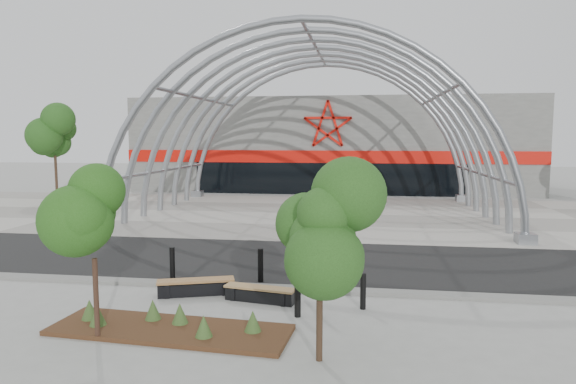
{
  "coord_description": "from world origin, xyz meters",
  "views": [
    {
      "loc": [
        2.87,
        -15.51,
        4.75
      ],
      "look_at": [
        0.0,
        4.0,
        2.6
      ],
      "focal_mm": 32.0,
      "sensor_mm": 36.0,
      "label": 1
    }
  ],
  "objects_px": {
    "street_tree_0": "(93,225)",
    "bench_0": "(196,287)",
    "bench_1": "(260,294)",
    "bollard_2": "(320,302)",
    "street_tree_1": "(320,225)"
  },
  "relations": [
    {
      "from": "street_tree_0",
      "to": "bollard_2",
      "type": "bearing_deg",
      "value": 24.08
    },
    {
      "from": "street_tree_0",
      "to": "bench_1",
      "type": "distance_m",
      "value": 5.25
    },
    {
      "from": "bench_0",
      "to": "bench_1",
      "type": "height_order",
      "value": "bench_0"
    },
    {
      "from": "bollard_2",
      "to": "street_tree_0",
      "type": "bearing_deg",
      "value": -155.92
    },
    {
      "from": "street_tree_0",
      "to": "bench_0",
      "type": "bearing_deg",
      "value": 72.27
    },
    {
      "from": "street_tree_0",
      "to": "bollard_2",
      "type": "height_order",
      "value": "street_tree_0"
    },
    {
      "from": "street_tree_1",
      "to": "bench_0",
      "type": "distance_m",
      "value": 6.28
    },
    {
      "from": "street_tree_1",
      "to": "bench_0",
      "type": "xyz_separation_m",
      "value": [
        -4.05,
        3.98,
        -2.69
      ]
    },
    {
      "from": "street_tree_0",
      "to": "bollard_2",
      "type": "xyz_separation_m",
      "value": [
        5.02,
        2.24,
        -2.31
      ]
    },
    {
      "from": "street_tree_0",
      "to": "bench_0",
      "type": "relative_size",
      "value": 1.64
    },
    {
      "from": "bench_0",
      "to": "bollard_2",
      "type": "height_order",
      "value": "bollard_2"
    },
    {
      "from": "street_tree_1",
      "to": "bench_1",
      "type": "xyz_separation_m",
      "value": [
        -2.03,
        3.65,
        -2.71
      ]
    },
    {
      "from": "bench_1",
      "to": "bollard_2",
      "type": "bearing_deg",
      "value": -30.41
    },
    {
      "from": "street_tree_0",
      "to": "bench_0",
      "type": "xyz_separation_m",
      "value": [
        1.17,
        3.65,
        -2.51
      ]
    },
    {
      "from": "bench_1",
      "to": "bollard_2",
      "type": "distance_m",
      "value": 2.13
    }
  ]
}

